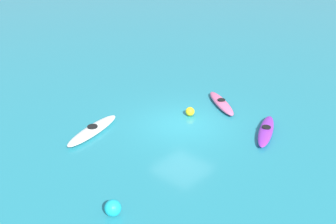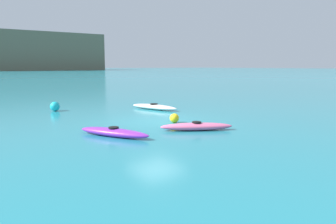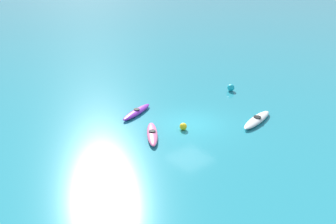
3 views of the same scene
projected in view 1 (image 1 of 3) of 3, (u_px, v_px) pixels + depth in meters
name	position (u px, v px, depth m)	size (l,w,h in m)	color
ground_plane	(183.00, 124.00, 19.62)	(600.00, 600.00, 0.00)	teal
kayak_pink	(221.00, 103.00, 21.42)	(2.86, 2.19, 0.37)	pink
kayak_white	(93.00, 130.00, 18.72)	(1.56, 3.47, 0.37)	white
kayak_purple	(266.00, 131.00, 18.67)	(1.81, 3.10, 0.37)	purple
buoy_yellow	(190.00, 112.00, 20.36)	(0.44, 0.44, 0.44)	yellow
buoy_cyan	(113.00, 208.00, 13.55)	(0.56, 0.56, 0.56)	#19B7C6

